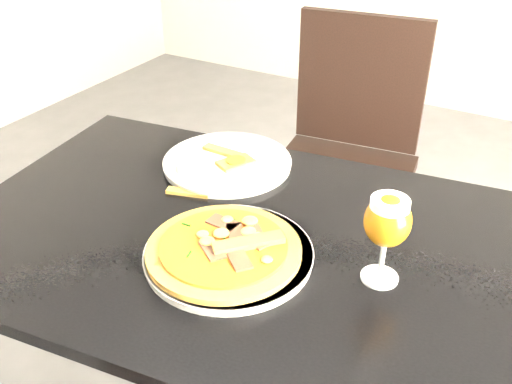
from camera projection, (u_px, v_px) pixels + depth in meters
The scene contains 9 objects.
dining_table at pixel (234, 264), 1.25m from camera, with size 1.29×0.94×0.75m.
chair_far at pixel (345, 155), 1.93m from camera, with size 0.51×0.51×0.99m.
plate_main at pixel (229, 254), 1.12m from camera, with size 0.33×0.33×0.02m, color silver.
pizza at pixel (224, 248), 1.11m from camera, with size 0.30×0.30×0.03m.
plate_second at pixel (227, 163), 1.44m from camera, with size 0.32×0.32×0.02m, color silver.
crust_scraps at pixel (231, 158), 1.43m from camera, with size 0.16×0.10×0.01m.
loose_crust at pixel (188, 192), 1.33m from camera, with size 0.10×0.02×0.01m, color brown.
sauce_cup at pixel (188, 170), 1.39m from camera, with size 0.06×0.06×0.04m.
beer_glass at pixel (388, 222), 1.01m from camera, with size 0.09×0.09×0.18m.
Camera 1 is at (0.34, -0.54, 1.45)m, focal length 40.00 mm.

